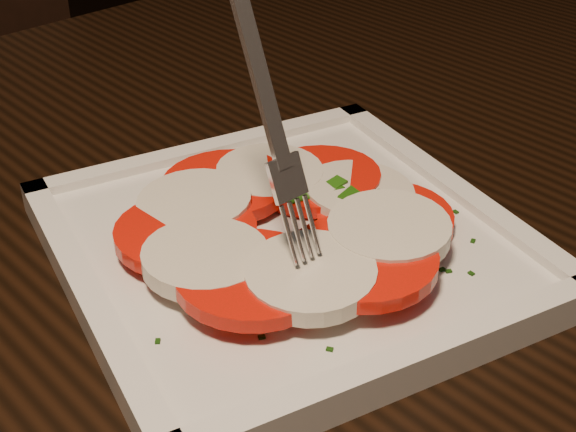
# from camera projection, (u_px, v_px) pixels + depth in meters

# --- Properties ---
(table) EXTENTS (1.24, 0.87, 0.75)m
(table) POSITION_uv_depth(u_px,v_px,m) (210.00, 334.00, 0.57)
(table) COLOR black
(table) RESTS_ON ground
(plate) EXTENTS (0.30, 0.30, 0.01)m
(plate) POSITION_uv_depth(u_px,v_px,m) (288.00, 248.00, 0.48)
(plate) COLOR silver
(plate) RESTS_ON table
(caprese_salad) EXTENTS (0.21, 0.21, 0.03)m
(caprese_salad) POSITION_uv_depth(u_px,v_px,m) (288.00, 222.00, 0.47)
(caprese_salad) COLOR red
(caprese_salad) RESTS_ON plate
(fork) EXTENTS (0.03, 0.07, 0.17)m
(fork) POSITION_uv_depth(u_px,v_px,m) (251.00, 83.00, 0.40)
(fork) COLOR white
(fork) RESTS_ON caprese_salad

